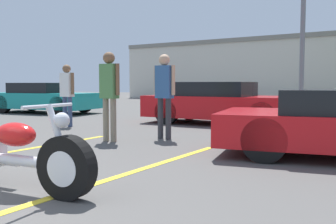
{
  "coord_description": "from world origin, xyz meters",
  "views": [
    {
      "loc": [
        4.08,
        -0.71,
        1.16
      ],
      "look_at": [
        1.42,
        3.37,
        0.8
      ],
      "focal_mm": 40.0,
      "sensor_mm": 36.0,
      "label": 1
    }
  ],
  "objects_px": {
    "light_pole": "(306,11)",
    "spectator_by_show_car": "(67,90)",
    "spectator_midground": "(164,88)",
    "spectator_near_motorcycle": "(109,88)",
    "parked_car_mid_row": "(221,104)",
    "parked_car_left_row": "(43,98)"
  },
  "relations": [
    {
      "from": "light_pole",
      "to": "spectator_by_show_car",
      "type": "height_order",
      "value": "light_pole"
    },
    {
      "from": "spectator_by_show_car",
      "to": "spectator_midground",
      "type": "height_order",
      "value": "spectator_midground"
    },
    {
      "from": "light_pole",
      "to": "spectator_midground",
      "type": "bearing_deg",
      "value": -96.94
    },
    {
      "from": "light_pole",
      "to": "spectator_near_motorcycle",
      "type": "relative_size",
      "value": 3.84
    },
    {
      "from": "parked_car_mid_row",
      "to": "spectator_midground",
      "type": "distance_m",
      "value": 3.38
    },
    {
      "from": "parked_car_mid_row",
      "to": "spectator_by_show_car",
      "type": "relative_size",
      "value": 2.71
    },
    {
      "from": "light_pole",
      "to": "spectator_by_show_car",
      "type": "xyz_separation_m",
      "value": [
        -4.48,
        -7.46,
        -2.83
      ]
    },
    {
      "from": "spectator_by_show_car",
      "to": "light_pole",
      "type": "bearing_deg",
      "value": 59.02
    },
    {
      "from": "spectator_by_show_car",
      "to": "parked_car_left_row",
      "type": "bearing_deg",
      "value": 148.27
    },
    {
      "from": "parked_car_mid_row",
      "to": "spectator_near_motorcycle",
      "type": "bearing_deg",
      "value": -100.74
    },
    {
      "from": "light_pole",
      "to": "spectator_by_show_car",
      "type": "bearing_deg",
      "value": -120.98
    },
    {
      "from": "parked_car_left_row",
      "to": "spectator_near_motorcycle",
      "type": "distance_m",
      "value": 8.5
    },
    {
      "from": "light_pole",
      "to": "spectator_near_motorcycle",
      "type": "bearing_deg",
      "value": -100.91
    },
    {
      "from": "parked_car_mid_row",
      "to": "spectator_by_show_car",
      "type": "height_order",
      "value": "spectator_by_show_car"
    },
    {
      "from": "spectator_by_show_car",
      "to": "spectator_near_motorcycle",
      "type": "bearing_deg",
      "value": -26.35
    },
    {
      "from": "parked_car_left_row",
      "to": "spectator_midground",
      "type": "distance_m",
      "value": 8.76
    },
    {
      "from": "light_pole",
      "to": "spectator_midground",
      "type": "height_order",
      "value": "light_pole"
    },
    {
      "from": "spectator_by_show_car",
      "to": "spectator_midground",
      "type": "xyz_separation_m",
      "value": [
        3.51,
        -0.48,
        0.07
      ]
    },
    {
      "from": "parked_car_left_row",
      "to": "spectator_midground",
      "type": "xyz_separation_m",
      "value": [
        8.1,
        -3.32,
        0.48
      ]
    },
    {
      "from": "parked_car_left_row",
      "to": "spectator_by_show_car",
      "type": "bearing_deg",
      "value": -41.87
    },
    {
      "from": "parked_car_mid_row",
      "to": "parked_car_left_row",
      "type": "bearing_deg",
      "value": 175.8
    },
    {
      "from": "parked_car_mid_row",
      "to": "spectator_midground",
      "type": "relative_size",
      "value": 2.57
    }
  ]
}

